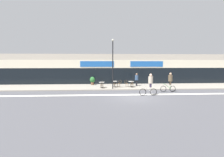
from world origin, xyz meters
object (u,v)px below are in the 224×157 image
cafe_chair_0_near (102,84)px  cyclist_0 (170,81)px  cafe_chair_1_side (119,83)px  cyclist_1 (150,83)px  bistro_table_0 (102,84)px  bistro_table_2 (131,83)px  bistro_table_1 (115,83)px  planter_pot (92,80)px  lamp_post (113,61)px  cafe_chair_1_near (115,84)px  cafe_chair_2_near (132,84)px  cafe_chair_2_side (126,83)px  pedestrian_near_end (137,78)px

cafe_chair_0_near → cyclist_0: 8.06m
cafe_chair_1_side → cyclist_1: (2.52, -5.69, 0.65)m
bistro_table_0 → cyclist_1: bearing=-45.9°
bistro_table_2 → cafe_chair_1_side: (-1.57, 0.14, -0.01)m
cafe_chair_1_side → cyclist_0: size_ratio=0.41×
bistro_table_1 → planter_pot: bearing=143.9°
bistro_table_1 → cyclist_1: bearing=-61.1°
bistro_table_0 → lamp_post: bearing=-35.9°
bistro_table_1 → lamp_post: size_ratio=0.13×
lamp_post → cyclist_0: bearing=-17.6°
cafe_chair_0_near → bistro_table_2: bearing=-77.9°
bistro_table_1 → cafe_chair_1_near: 0.63m
cyclist_0 → cafe_chair_2_near: bearing=-35.3°
bistro_table_0 → lamp_post: 3.35m
cafe_chair_1_near → cafe_chair_2_side: 1.65m
cafe_chair_2_near → cyclist_1: bearing=-171.2°
planter_pot → lamp_post: lamp_post is taller
cyclist_1 → cafe_chair_0_near: bearing=-43.1°
cafe_chair_2_side → bistro_table_1: bearing=-178.1°
bistro_table_0 → cafe_chair_1_side: 2.42m
bistro_table_2 → cyclist_0: (3.81, -3.53, 0.64)m
cafe_chair_1_near → cyclist_0: (6.01, -3.05, 0.65)m
cyclist_0 → planter_pot: bearing=-30.9°
bistro_table_1 → cafe_chair_0_near: 2.14m
lamp_post → cyclist_1: lamp_post is taller
bistro_table_0 → pedestrian_near_end: bearing=16.8°
cafe_chair_2_near → bistro_table_0: bearing=86.9°
bistro_table_2 → pedestrian_near_end: size_ratio=0.43×
bistro_table_2 → cafe_chair_1_near: 2.25m
cafe_chair_0_near → planter_pot: (-1.35, 3.53, 0.14)m
cyclist_0 → pedestrian_near_end: bearing=-54.7°
cafe_chair_2_side → pedestrian_near_end: (1.53, 0.89, 0.52)m
pedestrian_near_end → cafe_chair_2_near: bearing=-128.2°
bistro_table_0 → cyclist_1: size_ratio=0.33×
cafe_chair_2_near → lamp_post: size_ratio=0.15×
cafe_chair_2_side → cyclist_0: bearing=-32.0°
bistro_table_1 → cafe_chair_1_side: size_ratio=0.84×
bistro_table_0 → bistro_table_2: bistro_table_2 is taller
cafe_chair_1_near → bistro_table_0: bearing=97.5°
cafe_chair_2_side → planter_pot: bearing=159.7°
bistro_table_2 → cyclist_1: (0.95, -5.55, 0.64)m
bistro_table_1 → cafe_chair_2_side: bearing=-4.7°
bistro_table_1 → cyclist_0: size_ratio=0.35×
bistro_table_1 → cafe_chair_2_near: (2.20, -0.76, -0.02)m
cyclist_0 → bistro_table_1: bearing=-29.4°
cafe_chair_2_near → cyclist_0: size_ratio=0.41×
cafe_chair_0_near → bistro_table_0: bearing=-4.2°
bistro_table_1 → cafe_chair_1_side: (0.63, 0.00, -0.02)m
cafe_chair_1_near → cyclist_0: 6.77m
cafe_chair_0_near → cyclist_0: bearing=-111.8°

